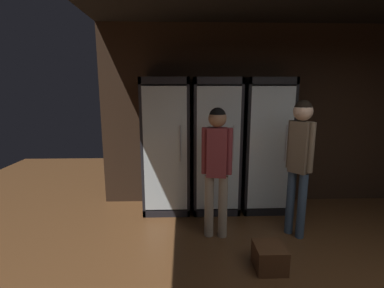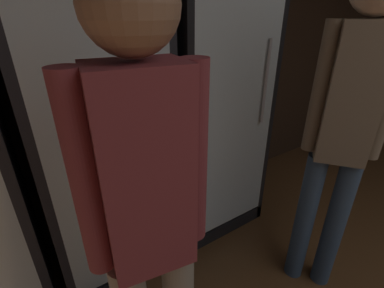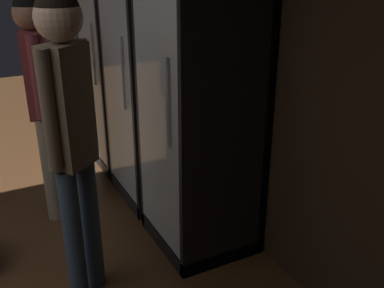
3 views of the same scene
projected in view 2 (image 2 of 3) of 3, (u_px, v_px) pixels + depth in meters
name	position (u px, v px, depth m)	size (l,w,h in m)	color
wall_back	(233.00, 22.00, 2.12)	(6.00, 0.06, 2.80)	black
cooler_left	(92.00, 114.00, 1.46)	(0.68, 0.61, 1.98)	black
cooler_center	(203.00, 95.00, 1.84)	(0.68, 0.61, 1.98)	black
shopper_near	(147.00, 204.00, 0.77)	(0.36, 0.21, 1.61)	gray
shopper_far	(349.00, 109.00, 1.22)	(0.25, 0.28, 1.70)	#384C66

